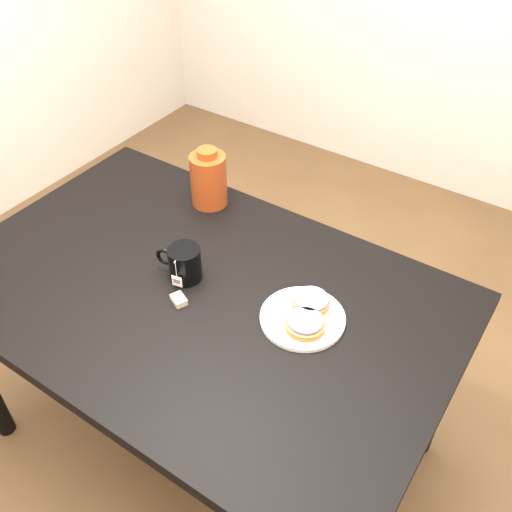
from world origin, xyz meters
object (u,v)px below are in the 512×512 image
object	(u,v)px
plate	(303,317)
mug	(184,263)
bagel_back	(311,302)
table	(199,310)
teabag_pouch	(179,300)
bagel_package	(209,179)
bagel_front	(305,324)

from	to	relation	value
plate	mug	bearing A→B (deg)	-173.08
bagel_back	plate	bearing A→B (deg)	-85.89
plate	bagel_back	size ratio (longest dim) A/B	1.60
table	teabag_pouch	size ratio (longest dim) A/B	31.11
teabag_pouch	bagel_package	distance (m)	0.47
bagel_front	mug	world-z (taller)	mug
mug	teabag_pouch	world-z (taller)	mug
teabag_pouch	bagel_package	size ratio (longest dim) A/B	0.23
mug	teabag_pouch	xyz separation A→B (m)	(0.05, -0.09, -0.04)
table	bagel_back	size ratio (longest dim) A/B	10.11
mug	teabag_pouch	distance (m)	0.11
plate	teabag_pouch	bearing A→B (deg)	-157.00
bagel_package	table	bearing A→B (deg)	-57.49
teabag_pouch	bagel_package	xyz separation A→B (m)	(-0.21, 0.41, 0.08)
table	mug	bearing A→B (deg)	160.39
bagel_back	bagel_package	bearing A→B (deg)	155.63
table	mug	distance (m)	0.15
table	teabag_pouch	distance (m)	0.11
plate	teabag_pouch	distance (m)	0.33
bagel_back	bagel_package	world-z (taller)	bagel_package
plate	bagel_front	xyz separation A→B (m)	(0.02, -0.03, 0.02)
table	bagel_front	size ratio (longest dim) A/B	9.68
teabag_pouch	bagel_back	bearing A→B (deg)	30.36
table	teabag_pouch	bearing A→B (deg)	-98.50
plate	bagel_package	world-z (taller)	bagel_package
plate	bagel_front	bearing A→B (deg)	-50.37
plate	bagel_package	bearing A→B (deg)	151.54
bagel_front	mug	bearing A→B (deg)	-177.70
mug	bagel_package	world-z (taller)	bagel_package
table	bagel_back	world-z (taller)	bagel_back
bagel_back	bagel_package	size ratio (longest dim) A/B	0.70
plate	bagel_front	size ratio (longest dim) A/B	1.53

